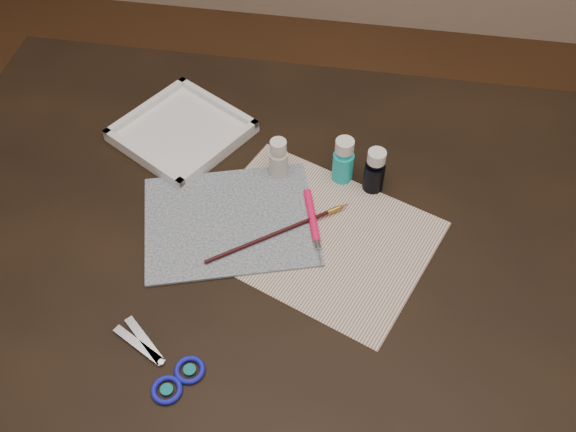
% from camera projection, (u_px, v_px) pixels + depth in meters
% --- Properties ---
extents(ground, '(3.50, 3.50, 0.02)m').
position_uv_depth(ground, '(288.00, 418.00, 1.63)').
color(ground, '#422614').
rests_on(ground, ground).
extents(table, '(1.30, 0.90, 0.75)m').
position_uv_depth(table, '(288.00, 346.00, 1.33)').
color(table, black).
rests_on(table, ground).
extents(paper, '(0.44, 0.39, 0.00)m').
position_uv_depth(paper, '(315.00, 235.00, 1.04)').
color(paper, white).
rests_on(paper, table).
extents(canvas, '(0.33, 0.30, 0.00)m').
position_uv_depth(canvas, '(230.00, 221.00, 1.06)').
color(canvas, '#12263F').
rests_on(canvas, paper).
extents(paint_bottle_white, '(0.04, 0.04, 0.08)m').
position_uv_depth(paint_bottle_white, '(278.00, 158.00, 1.10)').
color(paint_bottle_white, silver).
rests_on(paint_bottle_white, table).
extents(paint_bottle_cyan, '(0.04, 0.04, 0.09)m').
position_uv_depth(paint_bottle_cyan, '(343.00, 160.00, 1.09)').
color(paint_bottle_cyan, '#19C6C7').
rests_on(paint_bottle_cyan, table).
extents(paint_bottle_navy, '(0.04, 0.04, 0.09)m').
position_uv_depth(paint_bottle_navy, '(375.00, 170.00, 1.08)').
color(paint_bottle_navy, black).
rests_on(paint_bottle_navy, table).
extents(paintbrush, '(0.22, 0.17, 0.01)m').
position_uv_depth(paintbrush, '(280.00, 232.00, 1.04)').
color(paintbrush, black).
rests_on(paintbrush, canvas).
extents(craft_knife, '(0.06, 0.16, 0.01)m').
position_uv_depth(craft_knife, '(314.00, 228.00, 1.04)').
color(craft_knife, '#FF1356').
rests_on(craft_knife, paper).
extents(scissors, '(0.19, 0.15, 0.01)m').
position_uv_depth(scissors, '(151.00, 359.00, 0.90)').
color(scissors, silver).
rests_on(scissors, table).
extents(palette_tray, '(0.28, 0.28, 0.02)m').
position_uv_depth(palette_tray, '(182.00, 131.00, 1.19)').
color(palette_tray, white).
rests_on(palette_tray, table).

